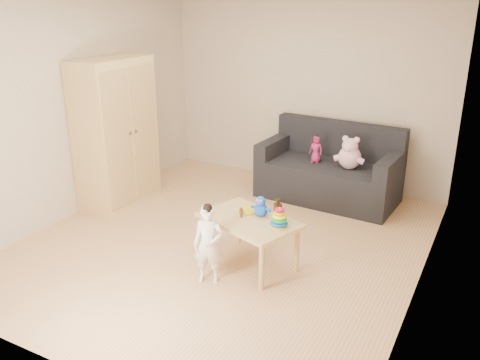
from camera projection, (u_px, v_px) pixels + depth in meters
The scene contains 13 objects.
room at pixel (224, 126), 5.07m from camera, with size 4.50×4.50×4.50m.
wardrobe at pixel (116, 134), 6.25m from camera, with size 0.51×1.02×1.84m, color tan.
sofa at pixel (328, 181), 6.61m from camera, with size 1.75×0.87×0.49m, color black.
play_table at pixel (249, 242), 5.00m from camera, with size 0.95×0.60×0.50m, color #E3CB7C.
storage_bin at pixel (230, 216), 6.03m from camera, with size 0.39×0.29×0.12m, color #648963, non-canonical shape.
toddler at pixel (208, 245), 4.66m from camera, with size 0.28×0.18×0.75m, color white.
pink_bear at pixel (350, 155), 6.28m from camera, with size 0.30×0.26×0.35m, color #FFBBD0, non-canonical shape.
doll at pixel (316, 150), 6.51m from camera, with size 0.17×0.12×0.34m, color #B82261.
ring_stacker at pixel (279, 219), 4.71m from camera, with size 0.17×0.17×0.19m.
brown_bottle at pixel (278, 212), 4.82m from camera, with size 0.08×0.08×0.23m.
blue_plush at pixel (261, 206), 4.94m from camera, with size 0.17×0.14×0.21m, color #1C63FF, non-canonical shape.
wooden_figure at pixel (241, 212), 4.92m from camera, with size 0.04×0.04×0.11m, color brown, non-canonical shape.
yellow_book at pixel (251, 210), 5.09m from camera, with size 0.21×0.21×0.02m, color yellow.
Camera 1 is at (2.48, -4.29, 2.56)m, focal length 38.00 mm.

